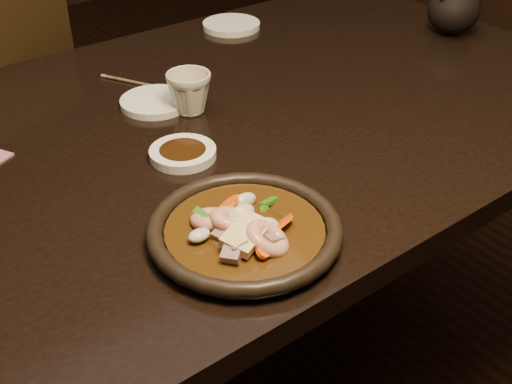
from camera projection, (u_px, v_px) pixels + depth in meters
table at (207, 159)px, 1.15m from camera, size 1.60×0.90×0.75m
plate at (245, 231)px, 0.83m from camera, size 0.25×0.25×0.03m
stirfry at (243, 228)px, 0.82m from camera, size 0.15×0.15×0.05m
soy_dish at (183, 153)px, 1.00m from camera, size 0.10×0.10×0.01m
saucer_left at (155, 102)px, 1.15m from camera, size 0.13×0.13×0.01m
saucer_right at (231, 25)px, 1.48m from camera, size 0.13×0.13×0.01m
tea_cup at (189, 91)px, 1.11m from camera, size 0.09×0.09×0.08m
chopsticks at (148, 85)px, 1.22m from camera, size 0.10×0.19×0.01m
teapot at (454, 8)px, 1.43m from camera, size 0.14×0.12×0.16m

